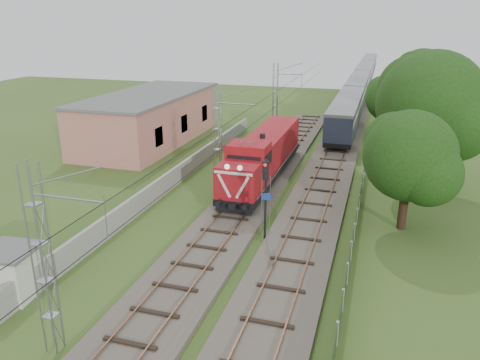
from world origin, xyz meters
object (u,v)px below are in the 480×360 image
(coach_rake, at_px, (362,79))
(locomotive, at_px, (264,155))
(relay_hut, at_px, (12,272))
(signal_post, at_px, (265,186))

(coach_rake, bearing_deg, locomotive, -95.44)
(coach_rake, relative_size, relay_hut, 32.50)
(signal_post, distance_m, relay_hut, 14.01)
(locomotive, height_order, coach_rake, locomotive)
(locomotive, xyz_separation_m, relay_hut, (-7.40, -20.03, -0.94))
(locomotive, distance_m, coach_rake, 52.78)
(locomotive, bearing_deg, relay_hut, -110.28)
(locomotive, relative_size, coach_rake, 0.19)
(coach_rake, xyz_separation_m, signal_post, (-2.21, -63.23, 1.10))
(locomotive, distance_m, relay_hut, 21.37)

